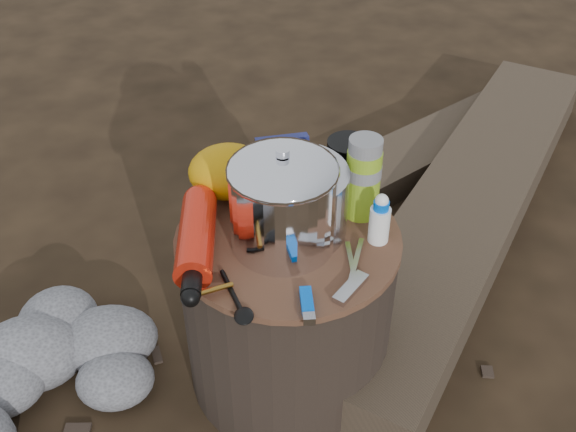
{
  "coord_description": "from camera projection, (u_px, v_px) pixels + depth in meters",
  "views": [
    {
      "loc": [
        -0.07,
        -1.05,
        1.31
      ],
      "look_at": [
        0.0,
        0.0,
        0.48
      ],
      "focal_mm": 41.65,
      "sensor_mm": 36.0,
      "label": 1
    }
  ],
  "objects": [
    {
      "name": "stuff_sack",
      "position": [
        228.0,
        172.0,
        1.45
      ],
      "size": [
        0.17,
        0.14,
        0.12
      ],
      "primitive_type": "ellipsoid",
      "color": "#CD8D08",
      "rests_on": "stump"
    },
    {
      "name": "log_small",
      "position": [
        411.0,
        158.0,
        2.29
      ],
      "size": [
        1.09,
        0.85,
        0.1
      ],
      "primitive_type": "cube",
      "rotation": [
        0.0,
        0.0,
        -0.96
      ],
      "color": "#3C3024",
      "rests_on": "ground"
    },
    {
      "name": "fuel_bottle",
      "position": [
        196.0,
        237.0,
        1.31
      ],
      "size": [
        0.08,
        0.3,
        0.07
      ],
      "primitive_type": null,
      "rotation": [
        0.0,
        0.0,
        -0.02
      ],
      "color": "red",
      "rests_on": "stump"
    },
    {
      "name": "lighter",
      "position": [
        307.0,
        301.0,
        1.21
      ],
      "size": [
        0.02,
        0.09,
        0.02
      ],
      "primitive_type": "cube",
      "rotation": [
        0.0,
        0.0,
        0.01
      ],
      "color": "blue",
      "rests_on": "stump"
    },
    {
      "name": "squeeze_bottle",
      "position": [
        380.0,
        221.0,
        1.33
      ],
      "size": [
        0.04,
        0.04,
        0.1
      ],
      "primitive_type": "cylinder",
      "color": "white",
      "rests_on": "stump"
    },
    {
      "name": "foil_windscreen",
      "position": [
        290.0,
        201.0,
        1.35
      ],
      "size": [
        0.23,
        0.23,
        0.14
      ],
      "primitive_type": "cylinder",
      "color": "#B8B8BF",
      "rests_on": "stump"
    },
    {
      "name": "pot_grabber",
      "position": [
        352.0,
        263.0,
        1.3
      ],
      "size": [
        0.05,
        0.13,
        0.01
      ],
      "primitive_type": null,
      "rotation": [
        0.0,
        0.0,
        -0.16
      ],
      "color": "#B8B8BD",
      "rests_on": "stump"
    },
    {
      "name": "stump",
      "position": [
        288.0,
        309.0,
        1.5
      ],
      "size": [
        0.46,
        0.46,
        0.43
      ],
      "primitive_type": "cylinder",
      "color": "black",
      "rests_on": "ground"
    },
    {
      "name": "food_pouch",
      "position": [
        283.0,
        168.0,
        1.44
      ],
      "size": [
        0.12,
        0.04,
        0.14
      ],
      "primitive_type": "cube",
      "rotation": [
        0.0,
        0.0,
        0.15
      ],
      "color": "navy",
      "rests_on": "stump"
    },
    {
      "name": "spork",
      "position": [
        232.0,
        292.0,
        1.24
      ],
      "size": [
        0.07,
        0.14,
        0.01
      ],
      "primitive_type": null,
      "rotation": [
        0.0,
        0.0,
        0.33
      ],
      "color": "black",
      "rests_on": "stump"
    },
    {
      "name": "thermos",
      "position": [
        363.0,
        178.0,
        1.38
      ],
      "size": [
        0.07,
        0.07,
        0.18
      ],
      "primitive_type": "cylinder",
      "color": "#8AB621",
      "rests_on": "stump"
    },
    {
      "name": "travel_mug",
      "position": [
        347.0,
        169.0,
        1.45
      ],
      "size": [
        0.09,
        0.09,
        0.13
      ],
      "primitive_type": "cylinder",
      "color": "black",
      "rests_on": "stump"
    },
    {
      "name": "ground",
      "position": [
        288.0,
        370.0,
        1.63
      ],
      "size": [
        60.0,
        60.0,
        0.0
      ],
      "primitive_type": "plane",
      "color": "black",
      "rests_on": "ground"
    },
    {
      "name": "log_main",
      "position": [
        470.0,
        204.0,
        2.04
      ],
      "size": [
        1.22,
        1.66,
        0.15
      ],
      "primitive_type": "cube",
      "rotation": [
        0.0,
        0.0,
        -0.57
      ],
      "color": "#3C3024",
      "rests_on": "ground"
    },
    {
      "name": "multitool",
      "position": [
        351.0,
        288.0,
        1.24
      ],
      "size": [
        0.08,
        0.09,
        0.01
      ],
      "primitive_type": "cube",
      "rotation": [
        0.0,
        0.0,
        -0.69
      ],
      "color": "#B8B8BD",
      "rests_on": "stump"
    },
    {
      "name": "camping_pot",
      "position": [
        283.0,
        201.0,
        1.29
      ],
      "size": [
        0.21,
        0.21,
        0.21
      ],
      "primitive_type": "cylinder",
      "color": "silver",
      "rests_on": "stump"
    }
  ]
}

